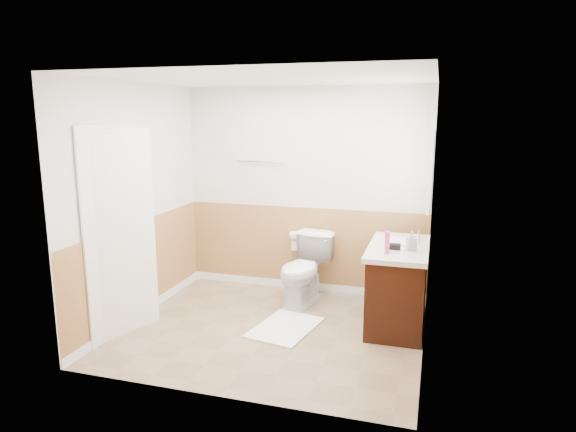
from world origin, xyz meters
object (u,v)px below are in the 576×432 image
(bath_mat, at_px, (285,328))
(toilet, at_px, (304,270))
(lotion_bottle, at_px, (387,243))
(soap_dispenser, at_px, (411,241))
(vanity_cabinet, at_px, (398,288))

(bath_mat, bearing_deg, toilet, 90.00)
(lotion_bottle, height_order, soap_dispenser, lotion_bottle)
(bath_mat, distance_m, lotion_bottle, 1.38)
(toilet, bearing_deg, lotion_bottle, -21.95)
(bath_mat, relative_size, soap_dispenser, 4.14)
(toilet, bearing_deg, bath_mat, -78.92)
(lotion_bottle, bearing_deg, toilet, 146.97)
(lotion_bottle, bearing_deg, bath_mat, -173.35)
(toilet, distance_m, vanity_cabinet, 1.13)
(lotion_bottle, bearing_deg, vanity_cabinet, 73.20)
(toilet, distance_m, lotion_bottle, 1.31)
(vanity_cabinet, relative_size, soap_dispenser, 5.69)
(lotion_bottle, bearing_deg, soap_dispenser, 40.38)
(bath_mat, xyz_separation_m, vanity_cabinet, (1.09, 0.45, 0.39))
(vanity_cabinet, distance_m, soap_dispenser, 0.58)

